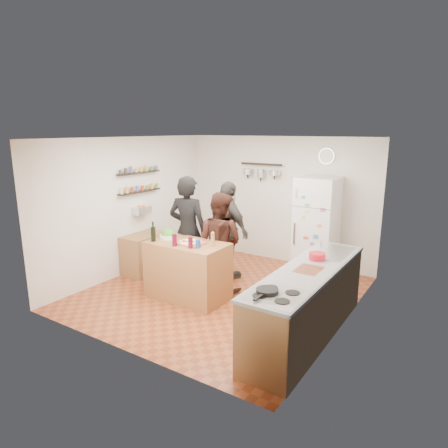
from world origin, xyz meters
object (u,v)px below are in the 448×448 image
Objects in this scene: red_bowl at (317,256)px; fridge at (317,226)px; salt_canister at (198,244)px; skillet at (267,291)px; prep_island at (188,270)px; person_left at (188,231)px; pepper_mill at (213,241)px; wine_bottle at (153,234)px; person_back at (228,231)px; side_table at (144,254)px; salad_bowl at (169,236)px; wall_clock at (327,156)px; person_center at (220,242)px; counter_run at (307,303)px.

red_bowl is 0.12× the size of fridge.
skillet is at bearing -30.61° from salt_canister.
person_left reaches higher than prep_island.
pepper_mill reaches higher than salt_canister.
wine_bottle is 1.82× the size of salt_canister.
red_bowl is at bearing 13.36° from salt_canister.
side_table is (-1.45, -0.63, -0.51)m from person_back.
wine_bottle is 2.60m from skillet.
wall_clock is (1.72, 2.45, 1.21)m from salad_bowl.
wine_bottle is at bearing 48.84° from person_center.
red_bowl is at bearing 87.92° from skillet.
salad_bowl is 0.36× the size of side_table.
side_table is at bearing -142.92° from wall_clock.
wine_bottle is (-0.50, -0.22, 0.57)m from prep_island.
person_center is at bearing 95.78° from salt_canister.
salt_canister is 0.07× the size of person_back.
prep_island is at bearing -120.82° from fridge.
pepper_mill is 0.91m from person_left.
pepper_mill is 0.75× the size of skillet.
wine_bottle is 2.55m from red_bowl.
fridge reaches higher than red_bowl.
salad_bowl is 0.87m from pepper_mill.
person_left is at bearing -129.18° from wall_clock.
counter_run is 1.46× the size of fridge.
person_center is 1.92m from fridge.
person_left is 2.37m from fridge.
salad_bowl is at bearing 166.72° from salt_canister.
wall_clock is (1.80, 2.72, 1.13)m from wine_bottle.
prep_island is 4.17× the size of wall_clock.
person_left is 6.30× the size of wall_clock.
salt_canister reaches higher than prep_island.
fridge is at bearing -122.03° from person_center.
person_left is at bearing 137.61° from salt_canister.
salt_canister is 1.25m from person_back.
wine_bottle reaches higher than pepper_mill.
person_center is at bearing 47.24° from wine_bottle.
prep_island is 10.04× the size of salt_canister.
fridge is at bearing 32.34° from side_table.
pepper_mill is (0.87, 0.00, 0.06)m from salad_bowl.
skillet reaches higher than counter_run.
red_bowl is (2.50, 0.50, -0.06)m from wine_bottle.
red_bowl is (1.55, 0.23, -0.04)m from pepper_mill.
pepper_mill is 1.88m from skillet.
red_bowl is 3.45m from side_table.
person_back is at bearing -70.36° from person_center.
wall_clock is at bearing 107.51° from red_bowl.
salad_bowl is 0.17× the size of person_center.
salad_bowl is 1.56× the size of pepper_mill.
prep_island is at bearing 69.59° from person_center.
salt_canister is (-0.15, -0.17, -0.03)m from pepper_mill.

